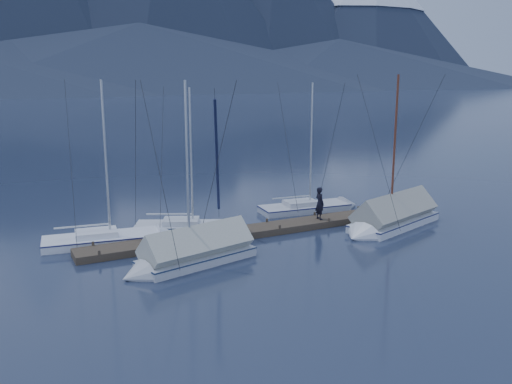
# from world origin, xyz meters

# --- Properties ---
(ground) EXTENTS (1000.00, 1000.00, 0.00)m
(ground) POSITION_xyz_m (0.00, 0.00, 0.00)
(ground) COLOR #161E33
(ground) RESTS_ON ground
(dock) EXTENTS (18.00, 1.50, 0.54)m
(dock) POSITION_xyz_m (0.00, 2.00, 0.11)
(dock) COLOR #382D23
(dock) RESTS_ON ground
(mooring_posts) EXTENTS (15.12, 1.52, 0.35)m
(mooring_posts) POSITION_xyz_m (-0.50, 2.00, 0.35)
(mooring_posts) COLOR #382D23
(mooring_posts) RESTS_ON ground
(sailboat_open_left) EXTENTS (6.65, 2.90, 8.55)m
(sailboat_open_left) POSITION_xyz_m (-6.53, 3.78, 0.15)
(sailboat_open_left) COLOR white
(sailboat_open_left) RESTS_ON ground
(sailboat_open_mid) EXTENTS (6.28, 4.20, 8.11)m
(sailboat_open_mid) POSITION_xyz_m (-2.31, 3.79, 0.14)
(sailboat_open_mid) COLOR silver
(sailboat_open_mid) RESTS_ON ground
(sailboat_open_right) EXTENTS (6.41, 2.69, 8.29)m
(sailboat_open_right) POSITION_xyz_m (5.49, 4.81, 0.15)
(sailboat_open_right) COLOR silver
(sailboat_open_right) RESTS_ON ground
(sailboat_covered_near) EXTENTS (7.14, 4.05, 8.89)m
(sailboat_covered_near) POSITION_xyz_m (6.81, -0.20, 0.44)
(sailboat_covered_near) COLOR white
(sailboat_covered_near) RESTS_ON ground
(sailboat_covered_far) EXTENTS (6.36, 3.15, 8.57)m
(sailboat_covered_far) POSITION_xyz_m (-4.71, -0.82, 0.42)
(sailboat_covered_far) COLOR silver
(sailboat_covered_far) RESTS_ON ground
(person) EXTENTS (0.43, 0.65, 1.77)m
(person) POSITION_xyz_m (3.79, 1.91, 1.22)
(person) COLOR black
(person) RESTS_ON dock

